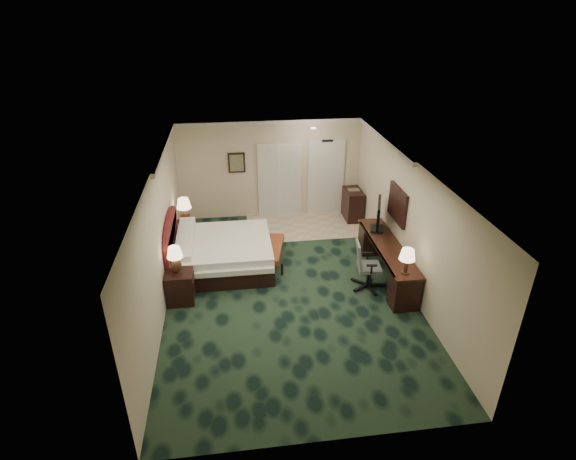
{
  "coord_description": "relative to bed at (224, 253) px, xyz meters",
  "views": [
    {
      "loc": [
        -1.05,
        -7.86,
        5.47
      ],
      "look_at": [
        0.07,
        0.6,
        1.09
      ],
      "focal_mm": 28.0,
      "sensor_mm": 36.0,
      "label": 1
    }
  ],
  "objects": [
    {
      "name": "minibar",
      "position": [
        3.56,
        2.11,
        0.08
      ],
      "size": [
        0.44,
        0.8,
        0.84
      ],
      "primitive_type": "cube",
      "color": "black",
      "rests_on": "ground"
    },
    {
      "name": "bed",
      "position": [
        0.0,
        0.0,
        0.0
      ],
      "size": [
        2.14,
        1.98,
        0.68
      ],
      "primitive_type": "cube",
      "color": "white",
      "rests_on": "ground"
    },
    {
      "name": "nightstand_near",
      "position": [
        -0.88,
        -1.18,
        -0.0
      ],
      "size": [
        0.54,
        0.62,
        0.67
      ],
      "primitive_type": "cube",
      "color": "black",
      "rests_on": "ground"
    },
    {
      "name": "floor",
      "position": [
        1.33,
        -1.09,
        -0.34
      ],
      "size": [
        5.0,
        7.5,
        0.0
      ],
      "primitive_type": "cube",
      "color": "black",
      "rests_on": "ground"
    },
    {
      "name": "headboard",
      "position": [
        -1.11,
        -0.09,
        0.36
      ],
      "size": [
        0.12,
        2.0,
        1.4
      ],
      "primitive_type": null,
      "color": "#4B151C",
      "rests_on": "ground"
    },
    {
      "name": "desk_chair",
      "position": [
        3.02,
        -1.23,
        0.2
      ],
      "size": [
        0.7,
        0.66,
        1.07
      ],
      "primitive_type": null,
      "rotation": [
        0.0,
        0.0,
        -0.13
      ],
      "color": "#595959",
      "rests_on": "ground"
    },
    {
      "name": "bed_bench",
      "position": [
        1.1,
        0.02,
        -0.12
      ],
      "size": [
        0.72,
        1.35,
        0.44
      ],
      "primitive_type": "cube",
      "rotation": [
        0.0,
        0.0,
        -0.22
      ],
      "color": "brown",
      "rests_on": "ground"
    },
    {
      "name": "wall_art",
      "position": [
        0.43,
        2.62,
        1.26
      ],
      "size": [
        0.45,
        0.06,
        0.55
      ],
      "primitive_type": "cube",
      "color": "#465E50",
      "rests_on": "wall_back"
    },
    {
      "name": "wall_mirror",
      "position": [
        3.79,
        -0.49,
        1.21
      ],
      "size": [
        0.05,
        0.95,
        0.75
      ],
      "primitive_type": "cube",
      "color": "white",
      "rests_on": "wall_right"
    },
    {
      "name": "entry_door",
      "position": [
        2.88,
        2.63,
        0.71
      ],
      "size": [
        1.02,
        0.06,
        2.18
      ],
      "primitive_type": "cube",
      "color": "silver",
      "rests_on": "ground"
    },
    {
      "name": "crown_molding",
      "position": [
        1.33,
        -1.09,
        2.31
      ],
      "size": [
        5.0,
        7.5,
        0.1
      ],
      "primitive_type": null,
      "color": "silver",
      "rests_on": "wall_back"
    },
    {
      "name": "tile_patch",
      "position": [
        2.23,
        1.81,
        -0.33
      ],
      "size": [
        3.2,
        1.7,
        0.01
      ],
      "primitive_type": "cube",
      "color": "tan",
      "rests_on": "ground"
    },
    {
      "name": "wall_left",
      "position": [
        -1.17,
        -1.09,
        1.01
      ],
      "size": [
        0.0,
        7.5,
        2.7
      ],
      "primitive_type": "cube",
      "color": "beige",
      "rests_on": "ground"
    },
    {
      "name": "desk",
      "position": [
        3.52,
        -0.89,
        0.05
      ],
      "size": [
        0.58,
        2.69,
        0.78
      ],
      "primitive_type": "cube",
      "color": "black",
      "rests_on": "ground"
    },
    {
      "name": "lamp_far",
      "position": [
        -0.92,
        1.29,
        0.53
      ],
      "size": [
        0.4,
        0.4,
        0.66
      ],
      "primitive_type": null,
      "rotation": [
        0.0,
        0.0,
        -0.15
      ],
      "color": "black",
      "rests_on": "nightstand_far"
    },
    {
      "name": "closet_doors",
      "position": [
        1.58,
        2.62,
        0.71
      ],
      "size": [
        1.2,
        0.06,
        2.1
      ],
      "primitive_type": "cube",
      "color": "silver",
      "rests_on": "ground"
    },
    {
      "name": "lamp_near",
      "position": [
        -0.9,
        -1.23,
        0.62
      ],
      "size": [
        0.34,
        0.34,
        0.58
      ],
      "primitive_type": null,
      "rotation": [
        0.0,
        0.0,
        -0.1
      ],
      "color": "black",
      "rests_on": "nightstand_near"
    },
    {
      "name": "desk_lamp",
      "position": [
        3.49,
        -1.99,
        0.71
      ],
      "size": [
        0.38,
        0.38,
        0.53
      ],
      "primitive_type": null,
      "rotation": [
        0.0,
        0.0,
        0.29
      ],
      "color": "black",
      "rests_on": "desk"
    },
    {
      "name": "ceiling",
      "position": [
        1.33,
        -1.09,
        2.36
      ],
      "size": [
        5.0,
        7.5,
        0.0
      ],
      "primitive_type": "cube",
      "color": "silver",
      "rests_on": "wall_back"
    },
    {
      "name": "wall_back",
      "position": [
        1.33,
        2.66,
        1.01
      ],
      "size": [
        5.0,
        0.0,
        2.7
      ],
      "primitive_type": "cube",
      "color": "beige",
      "rests_on": "ground"
    },
    {
      "name": "wall_right",
      "position": [
        3.83,
        -1.09,
        1.01
      ],
      "size": [
        0.0,
        7.5,
        2.7
      ],
      "primitive_type": "cube",
      "color": "beige",
      "rests_on": "ground"
    },
    {
      "name": "nightstand_far",
      "position": [
        -0.93,
        1.28,
        -0.07
      ],
      "size": [
        0.43,
        0.5,
        0.54
      ],
      "primitive_type": "cube",
      "color": "black",
      "rests_on": "ground"
    },
    {
      "name": "tv",
      "position": [
        3.51,
        -0.13,
        0.79
      ],
      "size": [
        0.36,
        0.87,
        0.7
      ],
      "primitive_type": "cube",
      "rotation": [
        0.0,
        0.0,
        -0.33
      ],
      "color": "black",
      "rests_on": "desk"
    },
    {
      "name": "wall_front",
      "position": [
        1.33,
        -4.84,
        1.01
      ],
      "size": [
        5.0,
        0.0,
        2.7
      ],
      "primitive_type": "cube",
      "color": "beige",
      "rests_on": "ground"
    }
  ]
}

